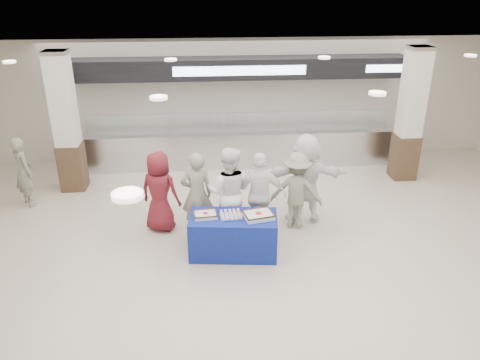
{
  "coord_description": "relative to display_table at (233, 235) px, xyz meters",
  "views": [
    {
      "loc": [
        -0.91,
        -6.21,
        4.69
      ],
      "look_at": [
        -0.28,
        1.6,
        1.22
      ],
      "focal_mm": 35.0,
      "sensor_mm": 36.0,
      "label": 1
    }
  ],
  "objects": [
    {
      "name": "ground",
      "position": [
        0.44,
        -1.06,
        -0.38
      ],
      "size": [
        14.0,
        14.0,
        0.0
      ],
      "primitive_type": "plane",
      "color": "beige",
      "rests_on": "ground"
    },
    {
      "name": "serving_line",
      "position": [
        0.45,
        4.34,
        0.78
      ],
      "size": [
        8.7,
        0.85,
        2.8
      ],
      "color": "silver",
      "rests_on": "ground"
    },
    {
      "name": "column_left",
      "position": [
        -3.56,
        3.14,
        1.15
      ],
      "size": [
        0.55,
        0.55,
        3.2
      ],
      "color": "#3B281A",
      "rests_on": "ground"
    },
    {
      "name": "column_right",
      "position": [
        4.44,
        3.14,
        1.15
      ],
      "size": [
        0.55,
        0.55,
        3.2
      ],
      "color": "#3B281A",
      "rests_on": "ground"
    },
    {
      "name": "display_table",
      "position": [
        0.0,
        0.0,
        0.0
      ],
      "size": [
        1.62,
        0.94,
        0.75
      ],
      "primitive_type": "cube",
      "rotation": [
        0.0,
        0.0,
        -0.11
      ],
      "color": "navy",
      "rests_on": "ground"
    },
    {
      "name": "sheet_cake_left",
      "position": [
        -0.49,
        0.05,
        0.42
      ],
      "size": [
        0.43,
        0.35,
        0.09
      ],
      "color": "white",
      "rests_on": "display_table"
    },
    {
      "name": "sheet_cake_right",
      "position": [
        0.44,
        -0.06,
        0.43
      ],
      "size": [
        0.57,
        0.48,
        0.1
      ],
      "color": "white",
      "rests_on": "display_table"
    },
    {
      "name": "cupcake_tray",
      "position": [
        -0.04,
        0.01,
        0.41
      ],
      "size": [
        0.41,
        0.32,
        0.06
      ],
      "color": "#B7B7BC",
      "rests_on": "display_table"
    },
    {
      "name": "civilian_maroon",
      "position": [
        -1.36,
        1.01,
        0.44
      ],
      "size": [
        0.93,
        0.79,
        1.63
      ],
      "primitive_type": "imported",
      "rotation": [
        0.0,
        0.0,
        2.74
      ],
      "color": "maroon",
      "rests_on": "ground"
    },
    {
      "name": "soldier_a",
      "position": [
        -0.64,
        0.8,
        0.46
      ],
      "size": [
        0.65,
        0.46,
        1.68
      ],
      "primitive_type": "imported",
      "rotation": [
        0.0,
        0.0,
        3.25
      ],
      "color": "slate",
      "rests_on": "ground"
    },
    {
      "name": "chef_tall",
      "position": [
        -0.03,
        0.7,
        0.52
      ],
      "size": [
        1.0,
        0.85,
        1.79
      ],
      "primitive_type": "imported",
      "rotation": [
        0.0,
        0.0,
        2.93
      ],
      "color": "white",
      "rests_on": "ground"
    },
    {
      "name": "chef_short",
      "position": [
        0.56,
        0.64,
        0.47
      ],
      "size": [
        1.02,
        0.5,
        1.69
      ],
      "primitive_type": "imported",
      "rotation": [
        0.0,
        0.0,
        3.06
      ],
      "color": "white",
      "rests_on": "ground"
    },
    {
      "name": "soldier_b",
      "position": [
        1.3,
        0.89,
        0.42
      ],
      "size": [
        1.14,
        0.85,
        1.58
      ],
      "primitive_type": "imported",
      "rotation": [
        0.0,
        0.0,
        2.86
      ],
      "color": "slate",
      "rests_on": "ground"
    },
    {
      "name": "civilian_white",
      "position": [
        1.52,
        1.13,
        0.56
      ],
      "size": [
        1.76,
        0.63,
        1.87
      ],
      "primitive_type": "imported",
      "rotation": [
        0.0,
        0.0,
        3.1
      ],
      "color": "white",
      "rests_on": "ground"
    },
    {
      "name": "soldier_bg",
      "position": [
        -4.37,
        2.34,
        0.4
      ],
      "size": [
        0.65,
        0.67,
        1.55
      ],
      "primitive_type": "imported",
      "rotation": [
        0.0,
        0.0,
        2.26
      ],
      "color": "slate",
      "rests_on": "ground"
    }
  ]
}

